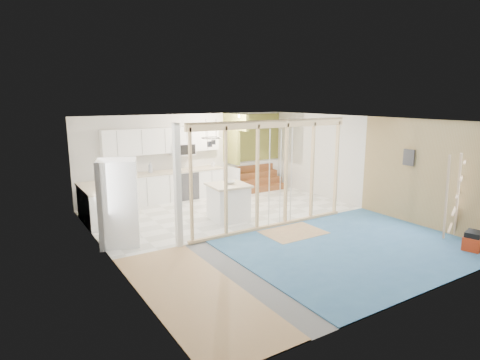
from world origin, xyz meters
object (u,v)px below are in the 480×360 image
fridge (119,203)px  island (228,202)px  toolbox (473,241)px  ladder (454,196)px

fridge → island: 2.89m
island → toolbox: island is taller
fridge → toolbox: 7.39m
island → ladder: size_ratio=0.54×
fridge → island: (2.84, 0.29, -0.45)m
fridge → toolbox: size_ratio=3.68×
fridge → ladder: ladder is taller
island → toolbox: size_ratio=2.08×
fridge → toolbox: fridge is taller
toolbox → ladder: bearing=54.8°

